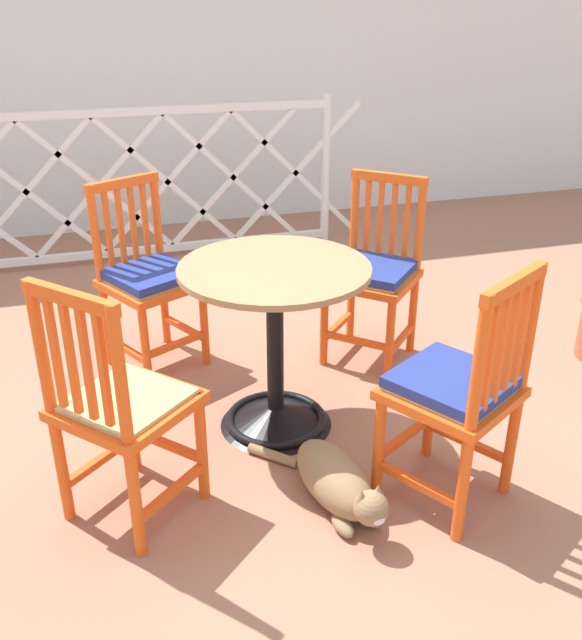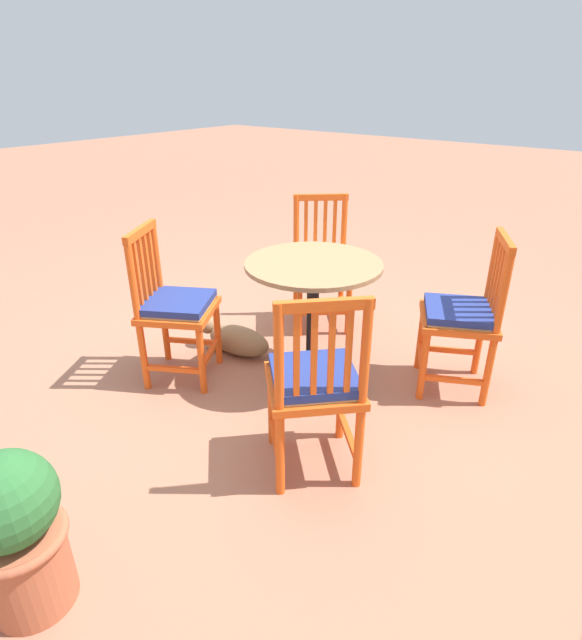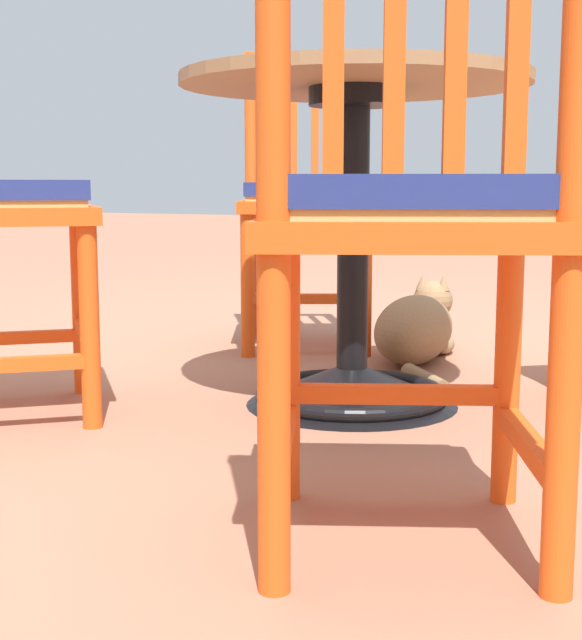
% 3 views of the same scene
% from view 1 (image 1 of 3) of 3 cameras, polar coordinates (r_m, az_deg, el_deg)
% --- Properties ---
extents(ground_plane, '(24.00, 24.00, 0.00)m').
position_cam_1_polar(ground_plane, '(2.89, 0.16, -10.40)').
color(ground_plane, '#A36B51').
extents(building_wall_backdrop, '(10.00, 0.20, 2.80)m').
position_cam_1_polar(building_wall_backdrop, '(5.58, -10.43, 22.04)').
color(building_wall_backdrop, white).
rests_on(building_wall_backdrop, ground_plane).
extents(lattice_fence_panel, '(3.23, 0.06, 1.06)m').
position_cam_1_polar(lattice_fence_panel, '(4.83, -12.87, 10.89)').
color(lattice_fence_panel, white).
rests_on(lattice_fence_panel, ground_plane).
extents(cafe_table, '(0.76, 0.76, 0.73)m').
position_cam_1_polar(cafe_table, '(2.87, -1.30, -3.83)').
color(cafe_table, black).
rests_on(cafe_table, ground_plane).
extents(orange_chair_facing_out, '(0.54, 0.54, 0.91)m').
position_cam_1_polar(orange_chair_facing_out, '(3.38, -11.66, 3.27)').
color(orange_chair_facing_out, '#EA5619').
rests_on(orange_chair_facing_out, ground_plane).
extents(orange_chair_at_corner, '(0.56, 0.56, 0.91)m').
position_cam_1_polar(orange_chair_at_corner, '(2.39, -13.88, -7.13)').
color(orange_chair_at_corner, '#EA5619').
rests_on(orange_chair_at_corner, ground_plane).
extents(orange_chair_near_fence, '(0.55, 0.55, 0.91)m').
position_cam_1_polar(orange_chair_near_fence, '(2.45, 13.54, -5.78)').
color(orange_chair_near_fence, '#EA5619').
rests_on(orange_chair_near_fence, ground_plane).
extents(orange_chair_by_planter, '(0.57, 0.57, 0.91)m').
position_cam_1_polar(orange_chair_by_planter, '(3.40, 6.80, 3.77)').
color(orange_chair_by_planter, '#EA5619').
rests_on(orange_chair_by_planter, ground_plane).
extents(tabby_cat, '(0.37, 0.70, 0.23)m').
position_cam_1_polar(tabby_cat, '(2.55, 3.93, -13.38)').
color(tabby_cat, '#8E704C').
rests_on(tabby_cat, ground_plane).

